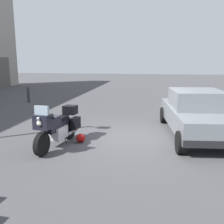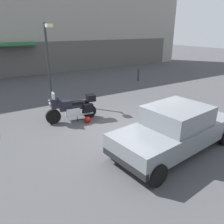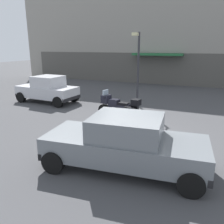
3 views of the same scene
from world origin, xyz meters
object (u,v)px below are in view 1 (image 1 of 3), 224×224
(motorcycle, at_px, (57,126))
(car_sedan_far, at_px, (196,113))
(helmet, at_px, (81,138))
(bollard_curbside, at_px, (28,94))

(motorcycle, height_order, car_sedan_far, car_sedan_far)
(helmet, distance_m, car_sedan_far, 3.97)
(motorcycle, relative_size, car_sedan_far, 0.48)
(motorcycle, distance_m, helmet, 0.87)
(motorcycle, bearing_deg, bollard_curbside, -139.30)
(motorcycle, xyz_separation_m, helmet, (0.44, -0.57, -0.48))
(motorcycle, distance_m, car_sedan_far, 4.62)
(helmet, xyz_separation_m, car_sedan_far, (1.40, -3.66, 0.64))
(bollard_curbside, bearing_deg, helmet, -142.77)
(motorcycle, height_order, helmet, motorcycle)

